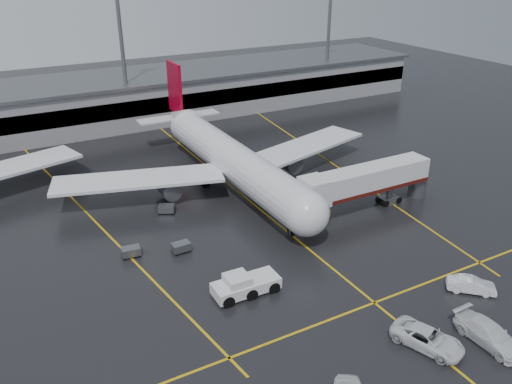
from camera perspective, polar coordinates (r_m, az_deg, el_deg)
ground at (r=67.33m, az=0.67°, el=-2.11°), size 220.00×220.00×0.00m
apron_line_centre at (r=67.32m, az=0.67°, el=-2.10°), size 0.25×90.00×0.02m
apron_line_stop at (r=52.16m, az=12.87°, el=-11.75°), size 60.00×0.25×0.02m
apron_line_left at (r=69.96m, az=-17.96°, el=-2.32°), size 9.99×69.35×0.02m
apron_line_right at (r=84.04m, az=8.06°, el=3.34°), size 7.57×69.64×0.02m
terminal at (r=107.63m, az=-12.13°, el=10.28°), size 122.00×19.00×8.60m
light_mast_mid at (r=98.64m, az=-14.45°, el=14.79°), size 3.00×1.20×25.45m
light_mast_right at (r=118.16m, az=7.96°, el=16.89°), size 3.00×1.20×25.45m
main_airliner at (r=73.47m, az=-3.03°, el=3.85°), size 48.80×45.60×14.10m
jet_bridge at (r=67.52m, az=12.04°, el=1.08°), size 19.90×3.40×6.05m
pushback_tractor at (r=51.60m, az=-1.30°, el=-10.19°), size 6.70×2.97×2.38m
belt_loader at (r=65.91m, az=6.61°, el=-2.40°), size 3.44×1.67×2.16m
service_van_a at (r=47.93m, az=18.30°, el=-15.01°), size 4.79×6.73×1.70m
service_van_b at (r=50.14m, az=24.20°, el=-14.01°), size 2.67×6.38×1.84m
service_van_c at (r=56.12m, az=22.54°, el=-9.40°), size 4.50×4.30×1.52m
baggage_cart_a at (r=58.89m, az=-8.22°, el=-5.97°), size 2.04×1.36×1.12m
baggage_cart_b at (r=59.10m, az=-13.56°, el=-6.35°), size 2.14×1.53×1.12m
baggage_cart_c at (r=67.57m, az=-9.79°, el=-1.80°), size 2.38×2.09×1.12m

